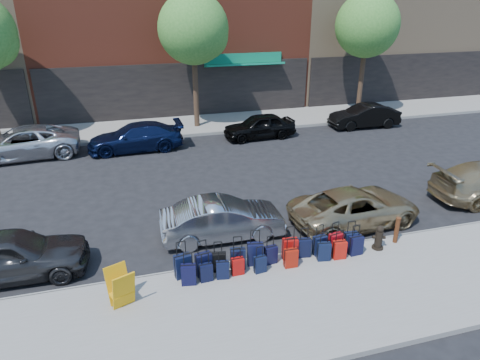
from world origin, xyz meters
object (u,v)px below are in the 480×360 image
object	(u,v)px
car_near_2	(355,207)
car_far_3	(364,116)
tree_right	(369,27)
car_near_0	(10,255)
car_near_1	(223,219)
suitcase_front_5	(271,255)
car_far_1	(135,137)
fire_hydrant	(379,238)
car_far_0	(21,143)
bollard	(397,230)
tree_center	(196,31)
display_rack	(121,288)
car_far_2	(259,126)

from	to	relation	value
car_near_2	car_far_3	distance (m)	12.08
tree_right	car_near_0	world-z (taller)	tree_right
car_far_3	car_near_1	bearing A→B (deg)	-46.07
suitcase_front_5	car_far_1	size ratio (longest dim) A/B	0.18
tree_right	fire_hydrant	xyz separation A→B (m)	(-7.81, -14.48, -4.91)
car_far_0	car_far_1	size ratio (longest dim) A/B	1.13
bollard	car_near_2	bearing A→B (deg)	106.95
tree_center	suitcase_front_5	world-z (taller)	tree_center
bollard	car_far_0	size ratio (longest dim) A/B	0.16
car_near_1	display_rack	bearing A→B (deg)	130.73
bollard	car_near_1	bearing A→B (deg)	158.39
display_rack	car_far_1	size ratio (longest dim) A/B	0.21
car_near_0	car_far_0	bearing A→B (deg)	9.14
suitcase_front_5	car_near_1	bearing A→B (deg)	107.58
suitcase_front_5	car_far_0	xyz separation A→B (m)	(-8.37, 11.74, 0.31)
car_near_1	car_far_3	bearing A→B (deg)	-47.00
bollard	car_near_1	size ratio (longest dim) A/B	0.22
tree_right	car_far_3	world-z (taller)	tree_right
suitcase_front_5	tree_center	bearing A→B (deg)	80.13
car_near_2	car_far_0	world-z (taller)	car_far_0
tree_right	car_near_2	xyz separation A→B (m)	(-7.59, -12.69, -4.79)
car_near_0	car_near_1	xyz separation A→B (m)	(6.07, 0.47, -0.05)
car_near_1	car_near_2	size ratio (longest dim) A/B	0.87
fire_hydrant	tree_center	bearing A→B (deg)	118.06
car_near_2	car_far_2	xyz separation A→B (m)	(-0.14, 9.94, 0.04)
tree_center	bollard	xyz separation A→B (m)	(3.41, -14.32, -4.83)
tree_right	car_near_1	size ratio (longest dim) A/B	1.85
tree_right	car_far_1	world-z (taller)	tree_right
car_near_0	fire_hydrant	bearing A→B (deg)	-97.79
display_rack	car_near_1	world-z (taller)	car_near_1
bollard	display_rack	size ratio (longest dim) A/B	0.85
bollard	car_near_0	xyz separation A→B (m)	(-11.07, 1.51, 0.11)
car_far_0	car_far_2	world-z (taller)	car_far_0
car_near_2	car_far_0	distance (m)	15.65
suitcase_front_5	car_near_0	bearing A→B (deg)	160.54
tree_center	car_near_1	xyz separation A→B (m)	(-1.59, -12.34, -4.77)
car_far_2	car_near_2	bearing A→B (deg)	-2.67
car_far_3	car_far_1	bearing A→B (deg)	-85.94
tree_center	car_near_2	world-z (taller)	tree_center
bollard	display_rack	world-z (taller)	display_rack
display_rack	car_far_0	xyz separation A→B (m)	(-4.26, 12.41, 0.09)
suitcase_front_5	car_far_1	xyz separation A→B (m)	(-3.11, 11.35, 0.26)
tree_center	suitcase_front_5	bearing A→B (deg)	-92.70
car_near_2	car_far_2	distance (m)	9.94
tree_right	car_near_2	size ratio (longest dim) A/B	1.62
suitcase_front_5	bollard	distance (m)	4.09
suitcase_front_5	car_near_1	size ratio (longest dim) A/B	0.22
fire_hydrant	car_far_3	bearing A→B (deg)	78.63
car_far_1	fire_hydrant	bearing A→B (deg)	28.53
tree_right	car_near_1	world-z (taller)	tree_right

